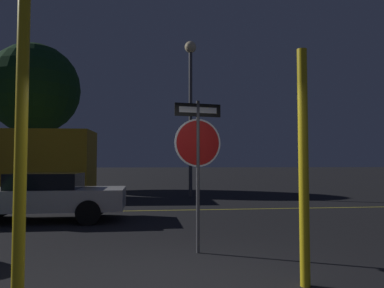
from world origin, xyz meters
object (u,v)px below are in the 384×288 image
object	(u,v)px
passing_car_2	(42,196)
street_lamp	(191,87)
yellow_pole_left	(21,144)
tree_1	(34,89)
stop_sign	(198,146)
delivery_truck	(24,161)
yellow_pole_right	(304,166)

from	to	relation	value
passing_car_2	street_lamp	distance (m)	9.12
yellow_pole_left	tree_1	size ratio (longest dim) A/B	0.40
stop_sign	tree_1	xyz separation A→B (m)	(-7.41, 16.65, 4.08)
stop_sign	delivery_truck	size ratio (longest dim) A/B	0.44
yellow_pole_right	delivery_truck	distance (m)	14.41
yellow_pole_left	passing_car_2	world-z (taller)	yellow_pole_left
stop_sign	yellow_pole_left	world-z (taller)	yellow_pole_left
yellow_pole_left	passing_car_2	size ratio (longest dim) A/B	0.78
delivery_truck	street_lamp	size ratio (longest dim) A/B	0.83
yellow_pole_right	passing_car_2	bearing A→B (deg)	128.32
yellow_pole_left	street_lamp	xyz separation A→B (m)	(3.44, 12.31, 3.27)
tree_1	passing_car_2	bearing A→B (deg)	-73.02
delivery_truck	yellow_pole_right	bearing A→B (deg)	-147.15
delivery_truck	stop_sign	bearing A→B (deg)	-147.19
yellow_pole_right	street_lamp	xyz separation A→B (m)	(0.11, 12.32, 3.51)
street_lamp	tree_1	distance (m)	10.60
yellow_pole_right	passing_car_2	distance (m)	7.45
yellow_pole_left	yellow_pole_right	world-z (taller)	yellow_pole_left
stop_sign	delivery_truck	distance (m)	12.29
street_lamp	passing_car_2	bearing A→B (deg)	-125.84
passing_car_2	street_lamp	xyz separation A→B (m)	(4.70, 6.51, 4.33)
street_lamp	yellow_pole_right	bearing A→B (deg)	-90.52
yellow_pole_right	tree_1	distance (m)	20.81
stop_sign	delivery_truck	xyz separation A→B (m)	(-6.07, 10.69, -0.22)
delivery_truck	street_lamp	bearing A→B (deg)	-88.40
stop_sign	yellow_pole_right	distance (m)	2.14
yellow_pole_left	tree_1	bearing A→B (deg)	105.53
stop_sign	passing_car_2	world-z (taller)	stop_sign
delivery_truck	tree_1	xyz separation A→B (m)	(-1.34, 5.97, 4.30)
yellow_pole_right	street_lamp	size ratio (longest dim) A/B	0.41
yellow_pole_right	passing_car_2	world-z (taller)	yellow_pole_right
yellow_pole_left	passing_car_2	xyz separation A→B (m)	(-1.26, 5.80, -1.06)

